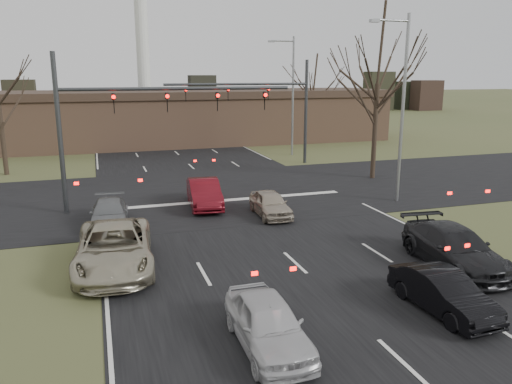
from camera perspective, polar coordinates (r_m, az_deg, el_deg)
ground at (r=16.51m, az=8.49°, el=-11.67°), size 360.00×360.00×0.00m
road_main at (r=73.98m, az=-12.60°, el=7.66°), size 14.00×300.00×0.02m
road_cross at (r=29.96m, az=-4.23°, el=-0.05°), size 200.00×14.00×0.02m
building at (r=52.27m, az=-8.18°, el=8.52°), size 42.40×10.40×5.30m
mast_arm_near at (r=26.46m, az=-14.57°, el=8.88°), size 12.12×0.24×8.00m
mast_arm_far at (r=38.64m, az=1.85°, el=10.49°), size 11.12×0.24×8.00m
streetlight_right_near at (r=28.12m, az=16.19°, el=10.07°), size 2.34×0.25×10.00m
streetlight_right_far at (r=43.47m, az=4.02°, el=11.53°), size 2.34×0.25×10.00m
tree_right_near at (r=34.38m, az=13.95°, el=16.24°), size 6.90×6.90×11.50m
tree_right_far at (r=53.03m, az=6.61°, el=13.28°), size 5.40×5.40×9.00m
car_silver_suv at (r=18.86m, az=-15.90°, el=-6.15°), size 3.08×5.99×1.62m
car_white_sedan at (r=13.30m, az=1.36°, el=-14.77°), size 1.63×3.97×1.35m
car_black_hatch at (r=16.10m, az=20.58°, el=-10.69°), size 1.49×3.81×1.24m
car_charcoal_sedan at (r=19.73m, az=21.72°, el=-5.96°), size 2.60×5.29×1.48m
car_grey_ahead at (r=24.18m, az=-16.43°, el=-2.40°), size 1.97×4.28×1.21m
car_red_ahead at (r=26.69m, az=-5.94°, el=-0.16°), size 1.99×4.61×1.48m
car_silver_ahead at (r=24.90m, az=1.65°, el=-1.34°), size 1.63×3.75×1.26m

